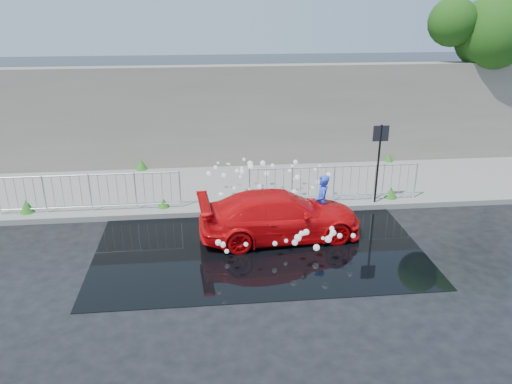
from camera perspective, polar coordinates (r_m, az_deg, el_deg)
ground at (r=11.69m, az=-1.69°, el=-8.54°), size 90.00×90.00×0.00m
pavement at (r=16.18m, az=-3.04°, el=0.56°), size 30.00×4.00×0.15m
curb at (r=14.33m, az=-2.61°, el=-2.26°), size 30.00×0.25×0.16m
retaining_wall at (r=17.75m, az=-3.55°, el=8.62°), size 30.00×0.60×3.50m
puddle at (r=12.60m, az=0.24°, el=-6.13°), size 8.00×5.00×0.01m
sign_post at (r=14.67m, az=13.91°, el=4.53°), size 0.45×0.06×2.50m
tree at (r=20.51m, az=26.50°, el=16.62°), size 5.10×2.59×6.45m
railing_left at (r=14.76m, az=-18.43°, el=0.08°), size 5.05×0.05×1.10m
railing_right at (r=14.86m, az=8.89°, el=1.10°), size 5.05×0.05×1.10m
weeds at (r=15.53m, az=-3.93°, el=0.63°), size 12.17×3.93×0.42m
water_spray at (r=13.71m, az=1.63°, el=-0.49°), size 3.72×5.56×1.03m
red_car at (r=12.81m, az=2.81°, el=-2.69°), size 4.30×2.04×1.21m
person at (r=13.28m, az=7.53°, el=-1.22°), size 0.44×0.60×1.52m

